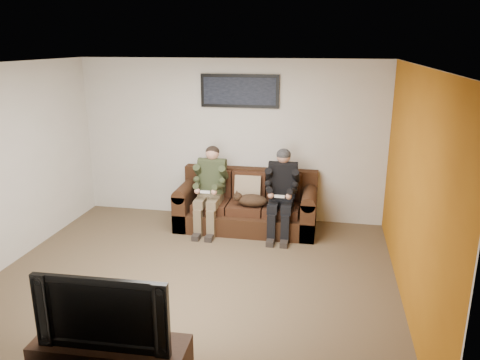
% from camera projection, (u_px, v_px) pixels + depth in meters
% --- Properties ---
extents(floor, '(5.00, 5.00, 0.00)m').
position_uv_depth(floor, '(194.00, 278.00, 5.86)').
color(floor, brown).
rests_on(floor, ground).
extents(ceiling, '(5.00, 5.00, 0.00)m').
position_uv_depth(ceiling, '(187.00, 65.00, 5.12)').
color(ceiling, silver).
rests_on(ceiling, ground).
extents(wall_back, '(5.00, 0.00, 5.00)m').
position_uv_depth(wall_back, '(230.00, 140.00, 7.61)').
color(wall_back, beige).
rests_on(wall_back, ground).
extents(wall_front, '(5.00, 0.00, 5.00)m').
position_uv_depth(wall_front, '(101.00, 264.00, 3.37)').
color(wall_front, beige).
rests_on(wall_front, ground).
extents(wall_left, '(0.00, 4.50, 4.50)m').
position_uv_depth(wall_left, '(2.00, 168.00, 5.94)').
color(wall_left, beige).
rests_on(wall_left, ground).
extents(wall_right, '(0.00, 4.50, 4.50)m').
position_uv_depth(wall_right, '(413.00, 190.00, 5.04)').
color(wall_right, beige).
rests_on(wall_right, ground).
extents(accent_wall_right, '(0.00, 4.50, 4.50)m').
position_uv_depth(accent_wall_right, '(412.00, 190.00, 5.05)').
color(accent_wall_right, '#A35D10').
rests_on(accent_wall_right, ground).
extents(sofa, '(2.16, 0.93, 0.88)m').
position_uv_depth(sofa, '(247.00, 206.00, 7.42)').
color(sofa, '#321C0F').
rests_on(sofa, ground).
extents(throw_pillow, '(0.41, 0.20, 0.41)m').
position_uv_depth(throw_pillow, '(248.00, 188.00, 7.38)').
color(throw_pillow, tan).
rests_on(throw_pillow, sofa).
extents(throw_blanket, '(0.44, 0.22, 0.08)m').
position_uv_depth(throw_blanket, '(211.00, 166.00, 7.64)').
color(throw_blanket, gray).
rests_on(throw_blanket, sofa).
extents(person_left, '(0.51, 0.87, 1.29)m').
position_uv_depth(person_left, '(210.00, 184.00, 7.24)').
color(person_left, brown).
rests_on(person_left, sofa).
extents(person_right, '(0.51, 0.86, 1.30)m').
position_uv_depth(person_right, '(282.00, 188.00, 7.04)').
color(person_right, black).
rests_on(person_right, sofa).
extents(cat, '(0.66, 0.26, 0.24)m').
position_uv_depth(cat, '(251.00, 200.00, 7.10)').
color(cat, '#3F2818').
rests_on(cat, sofa).
extents(framed_poster, '(1.25, 0.05, 0.52)m').
position_uv_depth(framed_poster, '(240.00, 91.00, 7.32)').
color(framed_poster, black).
rests_on(framed_poster, wall_back).
extents(television, '(1.14, 0.18, 0.65)m').
position_uv_depth(television, '(107.00, 308.00, 3.84)').
color(television, black).
rests_on(television, tv_stand).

